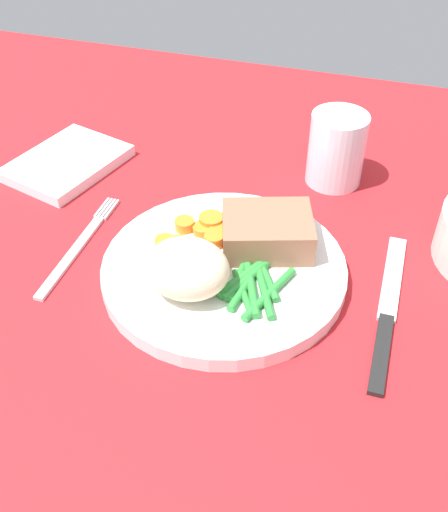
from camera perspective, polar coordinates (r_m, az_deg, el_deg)
The scene contains 10 objects.
dining_table at distance 63.69cm, azimuth -1.49°, elevation 0.34°, with size 120.00×90.00×2.00cm.
dinner_plate at distance 58.98cm, azimuth 0.00°, elevation -1.31°, with size 23.71×23.71×1.60cm, color white.
meat_portion at distance 59.47cm, azimuth 4.02°, elevation 2.18°, with size 8.73×6.87×3.42cm, color #936047.
mashed_potatoes at distance 54.29cm, azimuth -3.49°, elevation -1.18°, with size 7.77×6.72×5.07cm, color beige.
carrot_slices at distance 60.98cm, azimuth -2.43°, elevation 1.98°, with size 6.66×7.28×1.28cm.
green_beans at distance 55.85cm, azimuth 2.72°, elevation -2.68°, with size 6.45×8.74×0.89cm.
fork at distance 64.46cm, azimuth -13.47°, elevation 0.98°, with size 1.44×16.60×0.40cm.
knife at distance 57.84cm, azimuth 15.11°, elevation -5.04°, with size 1.70×20.50×0.64cm.
water_glass at distance 71.86cm, azimuth 10.47°, elevation 9.42°, with size 6.48×6.48×8.45cm.
napkin at distance 76.93cm, azimuth -14.53°, elevation 8.48°, with size 10.21×13.47×1.34cm, color white.
Camera 1 is at (15.90, -45.45, 42.69)cm, focal length 42.54 mm.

